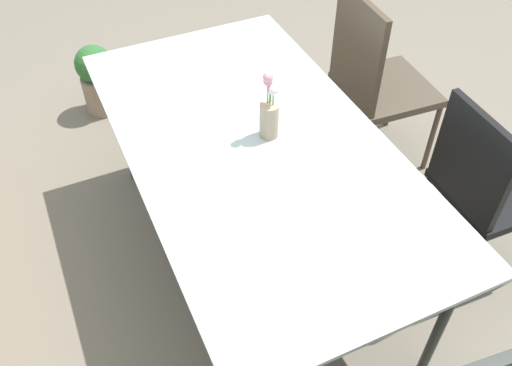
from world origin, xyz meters
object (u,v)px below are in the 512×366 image
object	(u,v)px
chair_near_right	(374,77)
potted_plant	(97,78)
chair_near_left	(484,184)
flower_vase	(269,113)
dining_table	(256,152)

from	to	relation	value
chair_near_right	potted_plant	distance (m)	1.63
chair_near_right	chair_near_left	bearing A→B (deg)	4.55
flower_vase	potted_plant	size ratio (longest dim) A/B	0.65
dining_table	potted_plant	distance (m)	1.57
dining_table	chair_near_left	world-z (taller)	chair_near_left
chair_near_right	potted_plant	world-z (taller)	chair_near_right
flower_vase	potted_plant	bearing A→B (deg)	17.51
potted_plant	flower_vase	bearing A→B (deg)	-162.49
dining_table	flower_vase	size ratio (longest dim) A/B	6.30
dining_table	chair_near_right	bearing A→B (deg)	-64.06
chair_near_left	potted_plant	world-z (taller)	chair_near_left
flower_vase	dining_table	bearing A→B (deg)	112.46
dining_table	chair_near_left	distance (m)	0.95
flower_vase	chair_near_right	bearing A→B (deg)	-63.76
chair_near_right	flower_vase	xyz separation A→B (m)	(-0.38, 0.77, 0.29)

